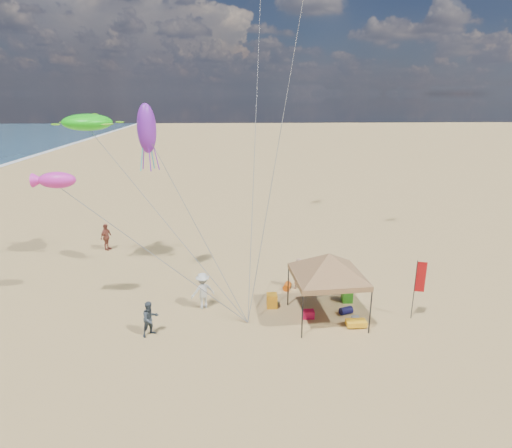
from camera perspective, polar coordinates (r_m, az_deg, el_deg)
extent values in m
plane|color=tan|center=(19.54, 0.46, -13.93)|extent=(280.00, 280.00, 0.00)
cylinder|color=black|center=(21.11, 4.35, -8.39)|extent=(0.06, 0.06, 2.01)
cylinder|color=black|center=(21.88, 12.17, -7.79)|extent=(0.06, 0.06, 2.01)
cylinder|color=black|center=(18.50, 6.25, -12.36)|extent=(0.06, 0.06, 2.01)
cylinder|color=black|center=(19.38, 15.12, -11.45)|extent=(0.06, 0.06, 2.01)
cube|color=olive|center=(19.67, 9.64, -6.98)|extent=(3.33, 3.33, 0.24)
pyramid|color=olive|center=(19.24, 9.80, -3.92)|extent=(6.07, 6.07, 1.00)
cylinder|color=black|center=(20.99, 20.52, -8.31)|extent=(0.04, 0.04, 2.91)
cube|color=#AD0D10|center=(20.75, 21.30, -6.65)|extent=(0.42, 0.13, 1.46)
cube|color=#CB1040|center=(20.44, 7.05, -11.95)|extent=(0.54, 0.38, 0.38)
cube|color=#134F9C|center=(24.12, 14.01, -7.63)|extent=(0.54, 0.38, 0.38)
cylinder|color=#0D0C38|center=(21.06, 12.02, -11.32)|extent=(0.69, 0.54, 0.36)
cylinder|color=#D0510B|center=(23.06, 4.20, -8.35)|extent=(0.54, 0.69, 0.36)
cube|color=#2B8518|center=(22.15, 12.15, -9.34)|extent=(0.50, 0.50, 0.70)
cube|color=#F8A21B|center=(21.16, 2.15, -10.26)|extent=(0.50, 0.50, 0.70)
cube|color=gray|center=(20.49, 13.23, -12.40)|extent=(0.34, 0.30, 0.28)
cube|color=yellow|center=(20.10, 13.33, -12.83)|extent=(0.90, 0.50, 0.24)
imported|color=tan|center=(22.98, 5.63, -6.60)|extent=(0.76, 0.69, 1.74)
imported|color=#353F48|center=(19.26, -14.05, -12.25)|extent=(0.98, 0.96, 1.60)
imported|color=beige|center=(21.00, -7.17, -8.89)|extent=(1.35, 1.08, 1.83)
imported|color=#984B3A|center=(30.07, -19.52, -1.65)|extent=(0.77, 1.16, 1.83)
ellipsoid|color=#19E315|center=(25.17, -21.78, 12.59)|extent=(3.29, 3.01, 0.89)
ellipsoid|color=#E12AB6|center=(20.94, -25.20, 5.37)|extent=(1.79, 1.12, 0.74)
ellipsoid|color=purple|center=(22.82, -14.50, 12.34)|extent=(1.12, 1.12, 2.52)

